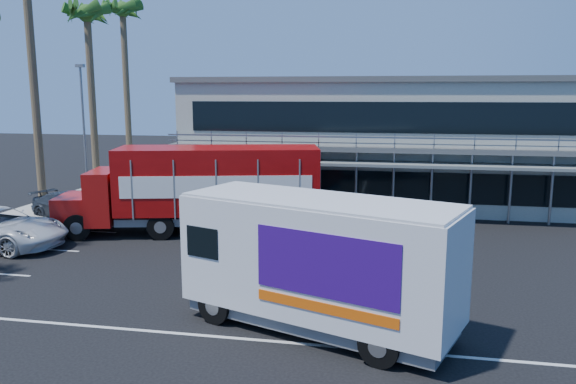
# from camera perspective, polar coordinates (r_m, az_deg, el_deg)

# --- Properties ---
(ground) EXTENTS (120.00, 120.00, 0.00)m
(ground) POSITION_cam_1_polar(r_m,az_deg,el_deg) (21.00, -0.57, -7.90)
(ground) COLOR black
(ground) RESTS_ON ground
(building) EXTENTS (22.40, 12.00, 7.30)m
(building) POSITION_cam_1_polar(r_m,az_deg,el_deg) (34.65, 9.19, 5.30)
(building) COLOR #A0A496
(building) RESTS_ON ground
(curb_strip) EXTENTS (3.00, 32.00, 0.16)m
(curb_strip) POSITION_cam_1_polar(r_m,az_deg,el_deg) (32.45, -25.25, -2.26)
(curb_strip) COLOR #A5A399
(curb_strip) RESTS_ON ground
(palm_e) EXTENTS (2.80, 2.80, 12.25)m
(palm_e) POSITION_cam_1_polar(r_m,az_deg,el_deg) (37.74, -19.70, 15.76)
(palm_e) COLOR brown
(palm_e) RESTS_ON ground
(palm_f) EXTENTS (2.80, 2.80, 13.25)m
(palm_f) POSITION_cam_1_polar(r_m,az_deg,el_deg) (42.85, -16.41, 16.40)
(palm_f) COLOR brown
(palm_f) RESTS_ON ground
(light_pole_far) EXTENTS (0.50, 0.25, 8.09)m
(light_pole_far) POSITION_cam_1_polar(r_m,az_deg,el_deg) (35.60, -20.03, 6.31)
(light_pole_far) COLOR gray
(light_pole_far) RESTS_ON ground
(red_truck) EXTENTS (12.20, 5.37, 4.00)m
(red_truck) POSITION_cam_1_polar(r_m,az_deg,el_deg) (26.26, -8.82, 0.59)
(red_truck) COLOR #9F0F0C
(red_truck) RESTS_ON ground
(white_van) EXTENTS (8.00, 5.08, 3.70)m
(white_van) POSITION_cam_1_polar(r_m,az_deg,el_deg) (15.40, 3.11, -7.04)
(white_van) COLOR silver
(white_van) RESTS_ON ground
(parked_car_d) EXTENTS (4.99, 3.46, 1.34)m
(parked_car_d) POSITION_cam_1_polar(r_m,az_deg,el_deg) (31.16, -21.33, -1.35)
(parked_car_d) COLOR #2B3139
(parked_car_d) RESTS_ON ground
(parked_car_e) EXTENTS (5.01, 2.14, 1.69)m
(parked_car_e) POSITION_cam_1_polar(r_m,az_deg,el_deg) (30.48, -15.62, -0.94)
(parked_car_e) COLOR gray
(parked_car_e) RESTS_ON ground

